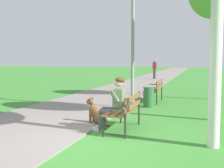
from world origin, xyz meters
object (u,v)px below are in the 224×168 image
object	(u,v)px
park_bench_mid	(155,89)
dog_brown	(97,114)
litter_bin	(149,97)
lamp_post_near	(133,38)
pedestrian_distant	(155,69)
park_bench_near	(125,109)
person_seated_on_near_bench	(115,102)

from	to	relation	value
park_bench_mid	dog_brown	bearing A→B (deg)	-100.33
park_bench_mid	litter_bin	xyz separation A→B (m)	(-0.01, -1.29, -0.16)
lamp_post_near	litter_bin	distance (m)	2.12
dog_brown	pedestrian_distant	world-z (taller)	pedestrian_distant
park_bench_mid	pedestrian_distant	distance (m)	13.29
pedestrian_distant	park_bench_near	bearing A→B (deg)	-83.30
litter_bin	person_seated_on_near_bench	bearing A→B (deg)	-92.52
person_seated_on_near_bench	dog_brown	size ratio (longest dim) A/B	1.58
person_seated_on_near_bench	pedestrian_distant	world-z (taller)	pedestrian_distant
person_seated_on_near_bench	pedestrian_distant	size ratio (longest dim) A/B	0.76
park_bench_mid	person_seated_on_near_bench	xyz separation A→B (m)	(-0.16, -4.88, 0.17)
lamp_post_near	pedestrian_distant	distance (m)	15.10
litter_bin	pedestrian_distant	bearing A→B (deg)	98.09
dog_brown	litter_bin	bearing A→B (deg)	75.59
lamp_post_near	park_bench_mid	bearing A→B (deg)	75.62
person_seated_on_near_bench	pedestrian_distant	bearing A→B (deg)	95.99
person_seated_on_near_bench	park_bench_near	bearing A→B (deg)	37.57
person_seated_on_near_bench	pedestrian_distant	xyz separation A→B (m)	(-1.89, 18.00, 0.16)
park_bench_near	dog_brown	size ratio (longest dim) A/B	1.89
park_bench_mid	pedestrian_distant	xyz separation A→B (m)	(-2.05, 13.12, 0.33)
park_bench_near	pedestrian_distant	size ratio (longest dim) A/B	0.91
park_bench_mid	lamp_post_near	world-z (taller)	lamp_post_near
park_bench_near	lamp_post_near	bearing A→B (deg)	99.96
pedestrian_distant	dog_brown	bearing A→B (deg)	-85.88
dog_brown	litter_bin	distance (m)	3.17
park_bench_mid	pedestrian_distant	world-z (taller)	pedestrian_distant
lamp_post_near	litter_bin	size ratio (longest dim) A/B	6.50
park_bench_near	park_bench_mid	distance (m)	4.72
park_bench_near	dog_brown	distance (m)	0.95
litter_bin	pedestrian_distant	xyz separation A→B (m)	(-2.05, 14.41, 0.49)
person_seated_on_near_bench	lamp_post_near	distance (m)	3.50
park_bench_mid	pedestrian_distant	bearing A→B (deg)	98.89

